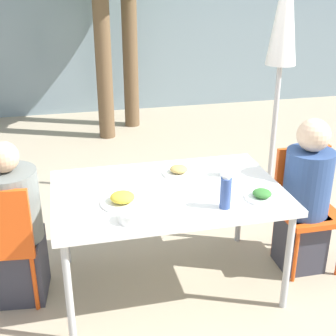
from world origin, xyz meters
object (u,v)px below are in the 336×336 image
(closed_umbrella, at_px, (283,30))
(drinking_cup, at_px, (225,170))
(salad_bowl, at_px, (131,217))
(person_right, at_px, (305,200))
(chair_left, at_px, (3,236))
(person_left, at_px, (14,229))
(chair_right, at_px, (306,199))
(bottle, at_px, (226,192))

(closed_umbrella, relative_size, drinking_cup, 26.21)
(closed_umbrella, relative_size, salad_bowl, 15.82)
(person_right, bearing_deg, chair_left, -0.65)
(person_left, xyz_separation_m, salad_bowl, (0.69, -0.45, 0.25))
(chair_right, bearing_deg, drinking_cup, -4.60)
(person_left, distance_m, bottle, 1.36)
(person_left, relative_size, bottle, 5.23)
(salad_bowl, bearing_deg, bottle, 3.32)
(person_right, bearing_deg, person_left, -2.86)
(person_left, height_order, drinking_cup, person_left)
(chair_right, bearing_deg, person_right, 58.09)
(chair_right, height_order, drinking_cup, chair_right)
(salad_bowl, bearing_deg, chair_right, 17.38)
(chair_right, height_order, salad_bowl, chair_right)
(bottle, bearing_deg, person_right, 23.08)
(person_left, bearing_deg, bottle, -12.27)
(person_left, distance_m, closed_umbrella, 2.60)
(person_left, height_order, person_right, person_right)
(person_right, distance_m, salad_bowl, 1.33)
(person_right, distance_m, drinking_cup, 0.62)
(bottle, xyz_separation_m, salad_bowl, (-0.56, -0.03, -0.07))
(bottle, relative_size, salad_bowl, 1.48)
(drinking_cup, distance_m, salad_bowl, 0.86)
(chair_left, distance_m, chair_right, 2.07)
(drinking_cup, height_order, salad_bowl, drinking_cup)
(person_right, relative_size, salad_bowl, 8.02)
(chair_left, relative_size, closed_umbrella, 0.39)
(person_right, bearing_deg, closed_umbrella, -101.92)
(chair_right, xyz_separation_m, bottle, (-0.76, -0.38, 0.32))
(chair_left, xyz_separation_m, drinking_cup, (1.46, 0.09, 0.26))
(bottle, distance_m, drinking_cup, 0.47)
(chair_left, relative_size, salad_bowl, 6.13)
(chair_left, distance_m, person_left, 0.09)
(person_left, xyz_separation_m, chair_right, (2.01, -0.04, -0.00))
(bottle, bearing_deg, chair_right, 26.69)
(person_left, relative_size, salad_bowl, 7.76)
(person_right, distance_m, closed_umbrella, 1.47)
(drinking_cup, bearing_deg, person_left, -179.36)
(person_right, bearing_deg, drinking_cup, -13.05)
(chair_right, xyz_separation_m, closed_umbrella, (0.18, 0.96, 1.05))
(chair_left, height_order, person_left, person_left)
(chair_left, height_order, drinking_cup, chair_left)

